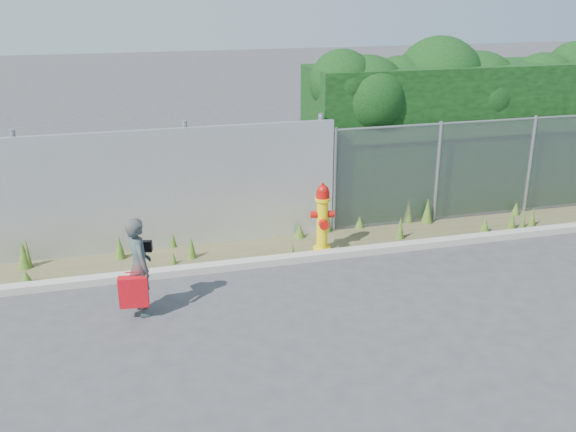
{
  "coord_description": "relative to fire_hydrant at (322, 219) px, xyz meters",
  "views": [
    {
      "loc": [
        -2.87,
        -7.99,
        4.52
      ],
      "look_at": [
        -0.3,
        1.4,
        1.0
      ],
      "focal_mm": 40.0,
      "sensor_mm": 36.0,
      "label": 1
    }
  ],
  "objects": [
    {
      "name": "woman",
      "position": [
        -3.25,
        -1.5,
        0.12
      ],
      "size": [
        0.46,
        0.6,
        1.47
      ],
      "primitive_type": "imported",
      "rotation": [
        0.0,
        0.0,
        1.79
      ],
      "color": "#10665E",
      "rests_on": "ground"
    },
    {
      "name": "corrugated_fence",
      "position": [
        -3.78,
        0.88,
        0.48
      ],
      "size": [
        8.5,
        0.21,
        2.3
      ],
      "color": "#B6B9BD",
      "rests_on": "ground"
    },
    {
      "name": "ground",
      "position": [
        -0.53,
        -2.13,
        -0.62
      ],
      "size": [
        80.0,
        80.0,
        0.0
      ],
      "primitive_type": "plane",
      "color": "#3B3A3D",
      "rests_on": "ground"
    },
    {
      "name": "chainlink_fence",
      "position": [
        3.72,
        0.87,
        0.41
      ],
      "size": [
        6.5,
        0.07,
        2.05
      ],
      "color": "gray",
      "rests_on": "ground"
    },
    {
      "name": "black_shoulder_bag",
      "position": [
        -3.14,
        -1.27,
        0.32
      ],
      "size": [
        0.22,
        0.09,
        0.16
      ],
      "rotation": [
        0.0,
        0.0,
        -0.26
      ],
      "color": "black"
    },
    {
      "name": "weed_strip",
      "position": [
        -0.79,
        0.42,
        -0.5
      ],
      "size": [
        16.0,
        1.34,
        0.54
      ],
      "color": "#4D472C",
      "rests_on": "ground"
    },
    {
      "name": "curb",
      "position": [
        -0.53,
        -0.33,
        -0.56
      ],
      "size": [
        16.0,
        0.22,
        0.12
      ],
      "primitive_type": "cube",
      "color": "#A29D93",
      "rests_on": "ground"
    },
    {
      "name": "fire_hydrant",
      "position": [
        0.0,
        0.0,
        0.0
      ],
      "size": [
        0.43,
        0.38,
        1.28
      ],
      "rotation": [
        0.0,
        0.0,
        -0.15
      ],
      "color": "yellow",
      "rests_on": "ground"
    },
    {
      "name": "hedge",
      "position": [
        3.73,
        1.88,
        1.32
      ],
      "size": [
        7.4,
        2.05,
        3.56
      ],
      "color": "black",
      "rests_on": "ground"
    },
    {
      "name": "red_tote_bag",
      "position": [
        -3.36,
        -1.67,
        -0.19
      ],
      "size": [
        0.41,
        0.15,
        0.54
      ],
      "rotation": [
        0.0,
        0.0,
        -0.1
      ],
      "color": "#C00B0B"
    }
  ]
}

